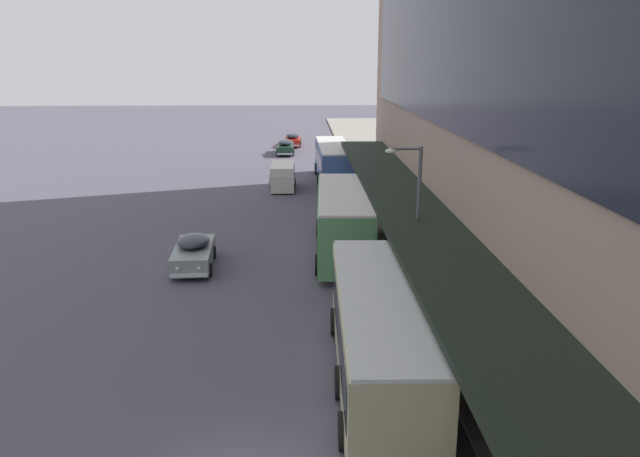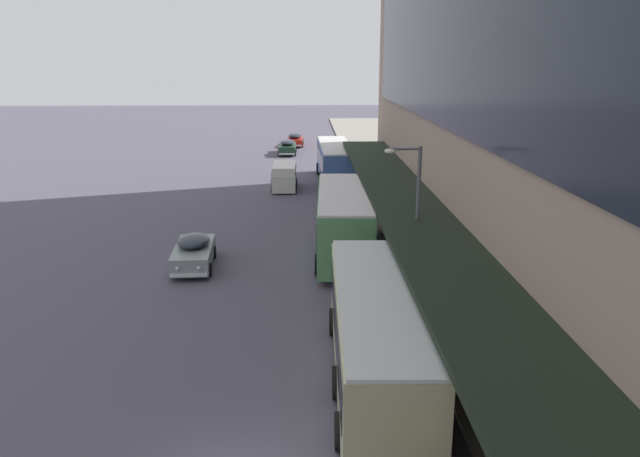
# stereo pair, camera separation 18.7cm
# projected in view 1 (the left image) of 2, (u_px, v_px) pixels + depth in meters

# --- Properties ---
(transit_bus_kerbside_front) EXTENTS (2.88, 10.79, 3.12)m
(transit_bus_kerbside_front) POSITION_uv_depth(u_px,v_px,m) (378.00, 331.00, 19.11)
(transit_bus_kerbside_front) COLOR tan
(transit_bus_kerbside_front) RESTS_ON ground
(transit_bus_kerbside_rear) EXTENTS (3.11, 10.04, 3.35)m
(transit_bus_kerbside_rear) POSITION_uv_depth(u_px,v_px,m) (343.00, 219.00, 31.78)
(transit_bus_kerbside_rear) COLOR #528C58
(transit_bus_kerbside_rear) RESTS_ON ground
(transit_bus_kerbside_far) EXTENTS (2.87, 10.84, 3.11)m
(transit_bus_kerbside_far) POSITION_uv_depth(u_px,v_px,m) (334.00, 161.00, 50.29)
(transit_bus_kerbside_far) COLOR #3D5F9E
(transit_bus_kerbside_far) RESTS_ON ground
(sedan_lead_mid) EXTENTS (1.93, 4.78, 1.48)m
(sedan_lead_mid) POSITION_uv_depth(u_px,v_px,m) (293.00, 140.00, 71.16)
(sedan_lead_mid) COLOR #AC1F16
(sedan_lead_mid) RESTS_ON ground
(sedan_oncoming_rear) EXTENTS (1.86, 4.89, 1.53)m
(sedan_oncoming_rear) POSITION_uv_depth(u_px,v_px,m) (285.00, 147.00, 65.25)
(sedan_oncoming_rear) COLOR #193423
(sedan_oncoming_rear) RESTS_ON ground
(sedan_second_near) EXTENTS (2.10, 4.65, 1.53)m
(sedan_second_near) POSITION_uv_depth(u_px,v_px,m) (194.00, 252.00, 30.21)
(sedan_second_near) COLOR gray
(sedan_second_near) RESTS_ON ground
(vw_van) EXTENTS (1.94, 4.56, 1.96)m
(vw_van) POSITION_uv_depth(u_px,v_px,m) (283.00, 175.00, 48.00)
(vw_van) COLOR beige
(vw_van) RESTS_ON ground
(pedestrian_at_kerb) EXTENTS (0.41, 0.55, 1.86)m
(pedestrian_at_kerb) POSITION_uv_depth(u_px,v_px,m) (509.00, 432.00, 15.04)
(pedestrian_at_kerb) COLOR black
(pedestrian_at_kerb) RESTS_ON sidewalk_kerb
(street_lamp) EXTENTS (1.50, 0.28, 6.34)m
(street_lamp) POSITION_uv_depth(u_px,v_px,m) (414.00, 211.00, 25.33)
(street_lamp) COLOR #4C4C51
(street_lamp) RESTS_ON sidewalk_kerb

